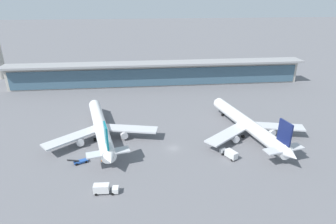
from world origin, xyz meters
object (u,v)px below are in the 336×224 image
Objects in this scene: airliner_centre_stand at (248,125)px; service_truck_under_wing_grey at (230,153)px; safety_cone_alpha at (102,160)px; airliner_left_stand at (101,127)px; service_truck_near_nose_white at (104,189)px; service_truck_mid_apron_blue at (80,161)px.

airliner_centre_stand is 20.67m from service_truck_under_wing_grey.
safety_cone_alpha is at bearing -167.06° from airliner_centre_stand.
airliner_left_stand is 35.64m from service_truck_near_nose_white.
service_truck_near_nose_white is (4.70, -35.18, -3.26)m from airliner_left_stand.
service_truck_under_wing_grey is at bearing -22.62° from airliner_left_stand.
airliner_centre_stand is 67.79m from service_truck_mid_apron_blue.
safety_cone_alpha is (-46.15, 2.49, -1.37)m from service_truck_under_wing_grey.
service_truck_near_nose_white is 17.93m from safety_cone_alpha.
airliner_centre_stand reaches higher than service_truck_under_wing_grey.
safety_cone_alpha is at bearing 99.07° from service_truck_near_nose_white.
airliner_left_stand is 60.83m from airliner_centre_stand.
airliner_centre_stand is at bearing 12.01° from service_truck_mid_apron_blue.
safety_cone_alpha is (7.36, 0.57, -0.49)m from service_truck_mid_apron_blue.
airliner_centre_stand is 7.91× the size of service_truck_near_nose_white.
safety_cone_alpha is at bearing 4.42° from service_truck_mid_apron_blue.
airliner_centre_stand is 8.63× the size of service_truck_mid_apron_blue.
airliner_centre_stand reaches higher than safety_cone_alpha.
safety_cone_alpha is at bearing 176.92° from service_truck_under_wing_grey.
service_truck_near_nose_white is 10.59× the size of safety_cone_alpha.
airliner_left_stand is at bearing 97.61° from service_truck_near_nose_white.
airliner_left_stand reaches higher than service_truck_near_nose_white.
service_truck_mid_apron_blue is at bearing 120.80° from service_truck_near_nose_white.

